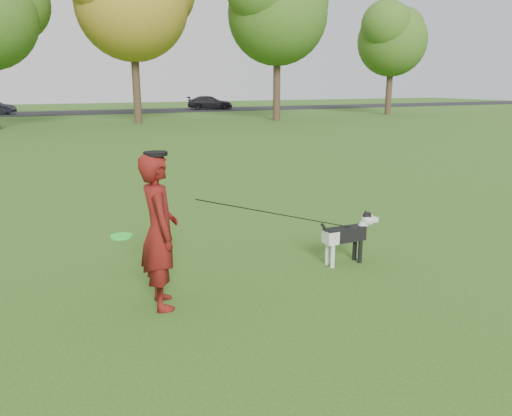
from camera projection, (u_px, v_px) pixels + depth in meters
name	position (u px, v px, depth m)	size (l,w,h in m)	color
ground	(254.00, 282.00, 6.49)	(120.00, 120.00, 0.00)	#285116
road	(57.00, 113.00, 41.75)	(120.00, 7.00, 0.02)	black
man	(159.00, 232.00, 5.61)	(0.65, 0.43, 1.79)	#5B100D
dog	(349.00, 233.00, 7.08)	(0.98, 0.20, 0.75)	black
car_right	(210.00, 103.00, 47.06)	(1.73, 4.25, 1.23)	black
man_held_items	(285.00, 215.00, 6.38)	(3.47, 0.50, 1.30)	#1DEC37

